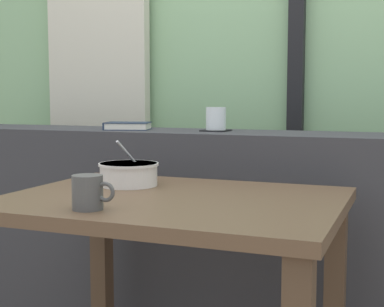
# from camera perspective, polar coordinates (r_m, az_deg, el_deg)

# --- Properties ---
(outdoor_backdrop) EXTENTS (4.80, 0.08, 2.80)m
(outdoor_backdrop) POSITION_cam_1_polar(r_m,az_deg,el_deg) (2.74, 7.29, 14.60)
(outdoor_backdrop) COLOR #8EBC89
(outdoor_backdrop) RESTS_ON ground
(curtain_left_panel) EXTENTS (0.56, 0.06, 2.50)m
(curtain_left_panel) POSITION_cam_1_polar(r_m,az_deg,el_deg) (2.96, -9.57, 11.00)
(curtain_left_panel) COLOR beige
(curtain_left_panel) RESTS_ON ground
(window_divider_post) EXTENTS (0.07, 0.05, 2.60)m
(window_divider_post) POSITION_cam_1_polar(r_m,az_deg,el_deg) (2.62, 10.62, 12.75)
(window_divider_post) COLOR black
(window_divider_post) RESTS_ON ground
(dark_console_ledge) EXTENTS (2.80, 0.35, 0.85)m
(dark_console_ledge) POSITION_cam_1_polar(r_m,az_deg,el_deg) (2.20, 3.07, -8.80)
(dark_console_ledge) COLOR #38383D
(dark_console_ledge) RESTS_ON ground
(breakfast_table) EXTENTS (0.92, 0.70, 0.70)m
(breakfast_table) POSITION_cam_1_polar(r_m,az_deg,el_deg) (1.58, -1.95, -8.80)
(breakfast_table) COLOR brown
(breakfast_table) RESTS_ON ground
(coaster_square) EXTENTS (0.10, 0.10, 0.00)m
(coaster_square) POSITION_cam_1_polar(r_m,az_deg,el_deg) (2.16, 2.44, 2.35)
(coaster_square) COLOR black
(coaster_square) RESTS_ON dark_console_ledge
(juice_glass) EXTENTS (0.08, 0.08, 0.09)m
(juice_glass) POSITION_cam_1_polar(r_m,az_deg,el_deg) (2.16, 2.45, 3.46)
(juice_glass) COLOR white
(juice_glass) RESTS_ON coaster_square
(closed_book) EXTENTS (0.21, 0.18, 0.03)m
(closed_book) POSITION_cam_1_polar(r_m,az_deg,el_deg) (2.28, -6.58, 2.81)
(closed_book) COLOR #1E2D47
(closed_book) RESTS_ON dark_console_ledge
(soup_bowl) EXTENTS (0.19, 0.19, 0.14)m
(soup_bowl) POSITION_cam_1_polar(r_m,az_deg,el_deg) (1.75, -6.46, -2.11)
(soup_bowl) COLOR silver
(soup_bowl) RESTS_ON breakfast_table
(ceramic_mug) EXTENTS (0.11, 0.08, 0.08)m
(ceramic_mug) POSITION_cam_1_polar(r_m,az_deg,el_deg) (1.39, -10.49, -3.91)
(ceramic_mug) COLOR #4C4C4C
(ceramic_mug) RESTS_ON breakfast_table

